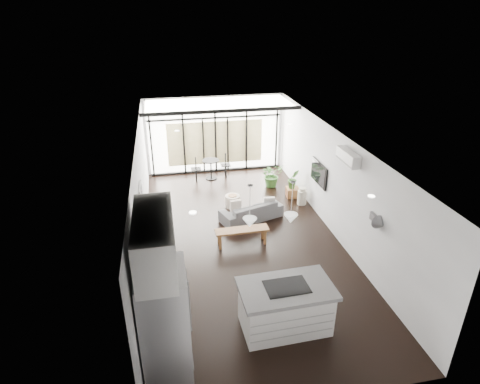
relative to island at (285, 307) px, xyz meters
name	(u,v)px	position (x,y,z in m)	size (l,w,h in m)	color
floor	(242,239)	(-0.16, 3.33, -0.48)	(5.00, 10.00, 0.00)	black
ceiling	(242,139)	(-0.16, 3.33, 2.32)	(5.00, 10.00, 0.00)	silver
wall_left	(142,200)	(-2.66, 3.33, 0.92)	(0.02, 10.00, 2.80)	silver
wall_right	(335,184)	(2.34, 3.33, 0.92)	(0.02, 10.00, 2.80)	silver
wall_back	(215,134)	(-0.16, 8.33, 0.92)	(5.00, 0.02, 2.80)	silver
wall_front	(312,337)	(-0.16, -1.67, 0.92)	(5.00, 0.02, 2.80)	silver
glazing	(215,135)	(-0.16, 8.21, 0.92)	(5.00, 0.20, 2.80)	black
skylight	(218,103)	(-0.16, 7.33, 2.29)	(4.70, 1.90, 0.06)	silver
neighbour_building	(215,143)	(-0.16, 8.28, 0.62)	(3.50, 0.02, 1.60)	beige
island	(285,307)	(0.00, 0.00, 0.00)	(1.76, 1.05, 0.96)	silver
cooktop	(287,287)	(0.00, 0.00, 0.49)	(0.81, 0.54, 0.01)	black
fridge	(165,322)	(-2.24, -0.52, 0.53)	(0.78, 0.98, 2.02)	#9A999E
appliance_column	(160,285)	(-2.29, 0.28, 0.65)	(0.59, 0.61, 2.27)	silver
upper_cabinets	(155,241)	(-2.28, -0.17, 1.87)	(0.62, 1.75, 0.86)	silver
pendant_left	(250,222)	(-0.56, 0.68, 1.54)	(0.26, 0.26, 0.18)	silver
pendant_right	(291,218)	(0.24, 0.68, 1.54)	(0.26, 0.26, 0.18)	silver
sofa	(251,208)	(0.31, 4.36, -0.13)	(1.82, 0.53, 0.71)	#4C4D4F
console_bench	(242,237)	(-0.22, 3.08, -0.26)	(1.39, 0.35, 0.45)	brown
pouf	(233,201)	(-0.08, 5.24, -0.30)	(0.46, 0.46, 0.37)	beige
crate	(292,192)	(1.97, 5.57, -0.33)	(0.40, 0.40, 0.30)	brown
plant_tall	(272,177)	(1.52, 6.50, -0.16)	(0.75, 0.83, 0.65)	#376A2A
plant_crate	(293,184)	(1.97, 5.57, -0.04)	(0.36, 0.65, 0.29)	#376A2A
milk_can	(302,196)	(2.09, 4.99, -0.20)	(0.28, 0.28, 0.56)	beige
bistro_set	(211,170)	(-0.44, 7.55, -0.16)	(1.35, 0.54, 0.65)	black
tv	(319,173)	(2.30, 4.33, 0.82)	(0.05, 1.10, 0.65)	black
ac_unit	(348,157)	(2.22, 2.53, 1.97)	(0.22, 0.90, 0.30)	white
framed_art	(142,204)	(-2.63, 2.83, 1.07)	(0.04, 0.70, 0.90)	black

